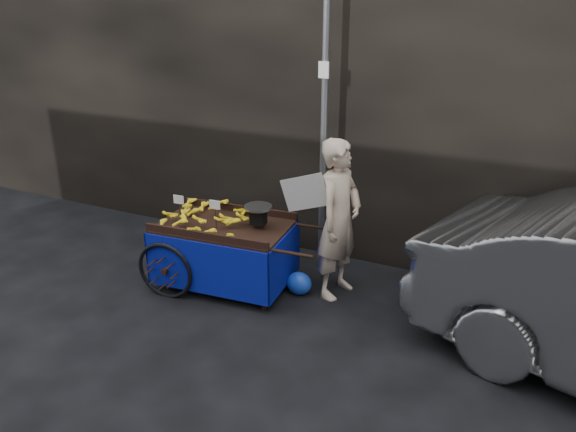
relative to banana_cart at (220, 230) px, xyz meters
The scene contains 6 objects.
ground 0.93m from the banana_cart, 30.71° to the right, with size 80.00×80.00×0.00m, color black.
building_wall 3.06m from the banana_cart, 67.49° to the left, with size 13.50×2.00×5.00m.
street_pole 1.85m from the banana_cart, 48.88° to the left, with size 0.12×0.10×4.00m.
banana_cart is the anchor object (origin of this frame).
vendor 1.36m from the banana_cart, 16.45° to the left, with size 0.90×0.72×1.80m.
plastic_bag 1.08m from the banana_cart, ahead, with size 0.30×0.24×0.27m, color blue.
Camera 1 is at (2.66, -4.61, 3.25)m, focal length 35.00 mm.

